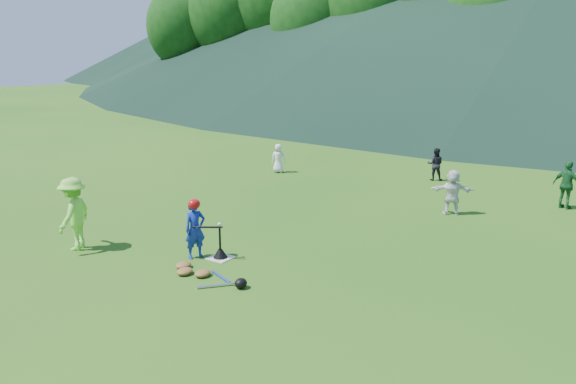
{
  "coord_description": "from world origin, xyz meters",
  "views": [
    {
      "loc": [
        7.3,
        -8.28,
        4.17
      ],
      "look_at": [
        0.0,
        2.5,
        0.9
      ],
      "focal_mm": 35.0,
      "sensor_mm": 36.0,
      "label": 1
    }
  ],
  "objects_px": {
    "home_plate": "(221,258)",
    "fielder_b": "(435,164)",
    "adult_coach": "(74,214)",
    "fielder_d": "(452,192)",
    "fielder_c": "(567,185)",
    "batter_child": "(195,229)",
    "fielder_a": "(278,158)",
    "equipment_pile": "(202,273)",
    "batting_tee": "(220,252)"
  },
  "relations": [
    {
      "from": "adult_coach",
      "to": "equipment_pile",
      "type": "bearing_deg",
      "value": 71.25
    },
    {
      "from": "batter_child",
      "to": "batting_tee",
      "type": "height_order",
      "value": "batter_child"
    },
    {
      "from": "fielder_a",
      "to": "fielder_c",
      "type": "bearing_deg",
      "value": 157.72
    },
    {
      "from": "fielder_d",
      "to": "batting_tee",
      "type": "xyz_separation_m",
      "value": [
        -2.89,
        -5.92,
        -0.47
      ]
    },
    {
      "from": "fielder_d",
      "to": "equipment_pile",
      "type": "xyz_separation_m",
      "value": [
        -2.54,
        -6.85,
        -0.53
      ]
    },
    {
      "from": "home_plate",
      "to": "fielder_b",
      "type": "relative_size",
      "value": 0.42
    },
    {
      "from": "fielder_a",
      "to": "fielder_d",
      "type": "relative_size",
      "value": 0.85
    },
    {
      "from": "home_plate",
      "to": "equipment_pile",
      "type": "relative_size",
      "value": 0.25
    },
    {
      "from": "home_plate",
      "to": "fielder_b",
      "type": "xyz_separation_m",
      "value": [
        1.12,
        9.56,
        0.53
      ]
    },
    {
      "from": "batter_child",
      "to": "fielder_d",
      "type": "distance_m",
      "value": 7.01
    },
    {
      "from": "home_plate",
      "to": "fielder_d",
      "type": "xyz_separation_m",
      "value": [
        2.89,
        5.92,
        0.59
      ]
    },
    {
      "from": "home_plate",
      "to": "adult_coach",
      "type": "xyz_separation_m",
      "value": [
        -2.97,
        -1.3,
        0.78
      ]
    },
    {
      "from": "adult_coach",
      "to": "fielder_b",
      "type": "bearing_deg",
      "value": 134.33
    },
    {
      "from": "home_plate",
      "to": "fielder_c",
      "type": "xyz_separation_m",
      "value": [
        5.29,
        8.18,
        0.65
      ]
    },
    {
      "from": "home_plate",
      "to": "fielder_b",
      "type": "bearing_deg",
      "value": 83.31
    },
    {
      "from": "equipment_pile",
      "to": "batting_tee",
      "type": "bearing_deg",
      "value": 110.52
    },
    {
      "from": "batter_child",
      "to": "fielder_c",
      "type": "relative_size",
      "value": 0.93
    },
    {
      "from": "fielder_c",
      "to": "fielder_d",
      "type": "height_order",
      "value": "fielder_c"
    },
    {
      "from": "fielder_b",
      "to": "fielder_d",
      "type": "relative_size",
      "value": 0.91
    },
    {
      "from": "adult_coach",
      "to": "fielder_d",
      "type": "xyz_separation_m",
      "value": [
        5.86,
        7.22,
        -0.19
      ]
    },
    {
      "from": "adult_coach",
      "to": "equipment_pile",
      "type": "relative_size",
      "value": 0.88
    },
    {
      "from": "fielder_c",
      "to": "batting_tee",
      "type": "xyz_separation_m",
      "value": [
        -5.29,
        -8.18,
        -0.53
      ]
    },
    {
      "from": "home_plate",
      "to": "adult_coach",
      "type": "distance_m",
      "value": 3.34
    },
    {
      "from": "home_plate",
      "to": "adult_coach",
      "type": "height_order",
      "value": "adult_coach"
    },
    {
      "from": "batter_child",
      "to": "fielder_d",
      "type": "relative_size",
      "value": 1.03
    },
    {
      "from": "home_plate",
      "to": "fielder_c",
      "type": "height_order",
      "value": "fielder_c"
    },
    {
      "from": "fielder_b",
      "to": "adult_coach",
      "type": "bearing_deg",
      "value": 50.4
    },
    {
      "from": "batting_tee",
      "to": "fielder_b",
      "type": "bearing_deg",
      "value": 83.31
    },
    {
      "from": "adult_coach",
      "to": "fielder_a",
      "type": "bearing_deg",
      "value": 160.88
    },
    {
      "from": "adult_coach",
      "to": "home_plate",
      "type": "bearing_deg",
      "value": 88.67
    },
    {
      "from": "fielder_a",
      "to": "fielder_b",
      "type": "height_order",
      "value": "fielder_b"
    },
    {
      "from": "home_plate",
      "to": "fielder_a",
      "type": "height_order",
      "value": "fielder_a"
    },
    {
      "from": "fielder_d",
      "to": "equipment_pile",
      "type": "height_order",
      "value": "fielder_d"
    },
    {
      "from": "fielder_c",
      "to": "fielder_b",
      "type": "bearing_deg",
      "value": -1.23
    },
    {
      "from": "equipment_pile",
      "to": "fielder_c",
      "type": "bearing_deg",
      "value": 61.57
    },
    {
      "from": "adult_coach",
      "to": "fielder_c",
      "type": "distance_m",
      "value": 12.57
    },
    {
      "from": "home_plate",
      "to": "fielder_c",
      "type": "relative_size",
      "value": 0.34
    },
    {
      "from": "home_plate",
      "to": "fielder_b",
      "type": "distance_m",
      "value": 9.64
    },
    {
      "from": "fielder_b",
      "to": "batting_tee",
      "type": "relative_size",
      "value": 1.59
    },
    {
      "from": "fielder_c",
      "to": "fielder_a",
      "type": "bearing_deg",
      "value": 20.39
    },
    {
      "from": "fielder_c",
      "to": "equipment_pile",
      "type": "bearing_deg",
      "value": 78.67
    },
    {
      "from": "home_plate",
      "to": "fielder_d",
      "type": "distance_m",
      "value": 6.61
    },
    {
      "from": "batter_child",
      "to": "fielder_b",
      "type": "distance_m",
      "value": 9.92
    },
    {
      "from": "fielder_b",
      "to": "fielder_d",
      "type": "distance_m",
      "value": 4.05
    },
    {
      "from": "batter_child",
      "to": "fielder_b",
      "type": "relative_size",
      "value": 1.14
    },
    {
      "from": "batter_child",
      "to": "fielder_b",
      "type": "height_order",
      "value": "batter_child"
    },
    {
      "from": "home_plate",
      "to": "fielder_a",
      "type": "bearing_deg",
      "value": 116.99
    },
    {
      "from": "adult_coach",
      "to": "fielder_b",
      "type": "height_order",
      "value": "adult_coach"
    },
    {
      "from": "fielder_a",
      "to": "fielder_c",
      "type": "xyz_separation_m",
      "value": [
        9.18,
        0.53,
        0.15
      ]
    },
    {
      "from": "home_plate",
      "to": "batter_child",
      "type": "distance_m",
      "value": 0.8
    }
  ]
}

